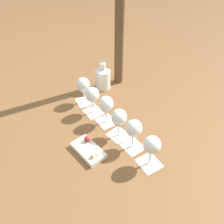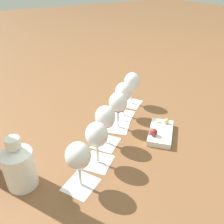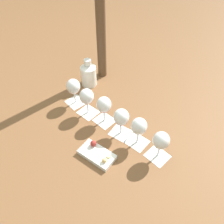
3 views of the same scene
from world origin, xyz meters
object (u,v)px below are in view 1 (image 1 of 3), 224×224
(wine_glass_0, at_px, (83,86))
(ceramic_vase, at_px, (103,77))
(wine_glass_3, at_px, (119,119))
(wine_glass_2, at_px, (106,105))
(wine_glass_4, at_px, (134,130))
(wine_glass_5, at_px, (152,146))
(wine_glass_1, at_px, (92,96))
(snack_dish, at_px, (88,150))

(wine_glass_0, distance_m, ceramic_vase, 0.19)
(wine_glass_3, bearing_deg, wine_glass_0, -142.16)
(wine_glass_2, distance_m, wine_glass_3, 0.12)
(wine_glass_4, height_order, wine_glass_5, same)
(wine_glass_0, height_order, wine_glass_3, same)
(wine_glass_1, bearing_deg, wine_glass_2, 45.72)
(wine_glass_2, height_order, ceramic_vase, ceramic_vase)
(wine_glass_4, bearing_deg, snack_dish, -77.96)
(wine_glass_3, height_order, wine_glass_4, same)
(wine_glass_0, bearing_deg, wine_glass_1, 33.67)
(wine_glass_3, relative_size, ceramic_vase, 0.91)
(wine_glass_4, distance_m, snack_dish, 0.24)
(wine_glass_1, height_order, wine_glass_5, same)
(wine_glass_5, bearing_deg, wine_glass_3, -139.97)
(wine_glass_2, xyz_separation_m, wine_glass_5, (0.28, 0.22, -0.00))
(wine_glass_5, height_order, ceramic_vase, ceramic_vase)
(wine_glass_2, distance_m, ceramic_vase, 0.34)
(wine_glass_0, distance_m, wine_glass_2, 0.23)
(wine_glass_1, height_order, wine_glass_3, same)
(ceramic_vase, bearing_deg, snack_dish, -2.91)
(wine_glass_4, bearing_deg, wine_glass_5, 37.22)
(wine_glass_2, bearing_deg, wine_glass_0, -140.38)
(ceramic_vase, bearing_deg, wine_glass_5, 23.17)
(wine_glass_2, height_order, wine_glass_5, same)
(wine_glass_1, relative_size, wine_glass_2, 1.00)
(wine_glass_3, xyz_separation_m, snack_dish, (0.12, -0.14, -0.10))
(wine_glass_5, bearing_deg, ceramic_vase, -156.83)
(wine_glass_1, distance_m, wine_glass_5, 0.47)
(wine_glass_4, xyz_separation_m, ceramic_vase, (-0.51, -0.19, -0.04))
(wine_glass_3, bearing_deg, snack_dish, -50.03)
(wine_glass_0, relative_size, wine_glass_3, 1.00)
(wine_glass_0, relative_size, ceramic_vase, 0.91)
(wine_glass_4, xyz_separation_m, snack_dish, (0.05, -0.22, -0.10))
(wine_glass_3, height_order, ceramic_vase, ceramic_vase)
(wine_glass_0, bearing_deg, wine_glass_3, 37.84)
(wine_glass_0, xyz_separation_m, wine_glass_1, (0.10, 0.07, -0.00))
(snack_dish, bearing_deg, wine_glass_3, 129.97)
(wine_glass_3, bearing_deg, ceramic_vase, -165.26)
(wine_glass_3, relative_size, wine_glass_4, 1.00)
(ceramic_vase, bearing_deg, wine_glass_0, -32.91)
(wine_glass_3, distance_m, snack_dish, 0.21)
(wine_glass_2, height_order, wine_glass_4, same)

